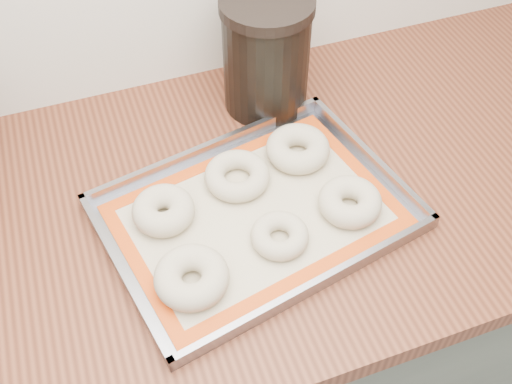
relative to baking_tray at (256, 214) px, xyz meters
name	(u,v)px	position (x,y,z in m)	size (l,w,h in m)	color
cabinet	(157,357)	(-0.21, 0.06, -0.48)	(3.00, 0.65, 0.86)	#5C6458
countertop	(122,233)	(-0.21, 0.06, -0.03)	(3.06, 0.68, 0.04)	brown
baking_tray	(256,214)	(0.00, 0.00, 0.00)	(0.52, 0.41, 0.03)	gray
baking_mat	(256,215)	(0.00, 0.00, 0.00)	(0.47, 0.37, 0.00)	#C6B793
bagel_front_left	(192,277)	(-0.13, -0.09, 0.02)	(0.11, 0.11, 0.04)	#BDAF93
bagel_front_mid	(280,236)	(0.02, -0.06, 0.01)	(0.09, 0.09, 0.03)	#BDAF93
bagel_front_right	(350,202)	(0.14, -0.04, 0.02)	(0.10, 0.10, 0.04)	#BDAF93
bagel_back_left	(163,210)	(-0.14, 0.04, 0.02)	(0.10, 0.10, 0.04)	#BDAF93
bagel_back_mid	(237,176)	(-0.01, 0.07, 0.01)	(0.11, 0.11, 0.03)	#BDAF93
bagel_back_right	(298,149)	(0.11, 0.10, 0.02)	(0.11, 0.11, 0.04)	#BDAF93
canister_right	(266,54)	(0.11, 0.25, 0.10)	(0.16, 0.16, 0.22)	black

